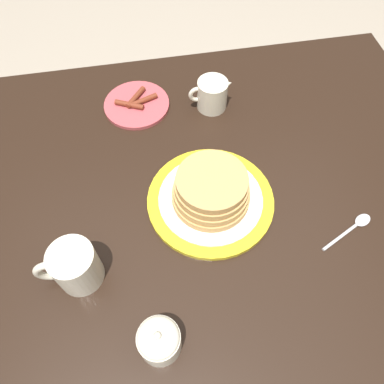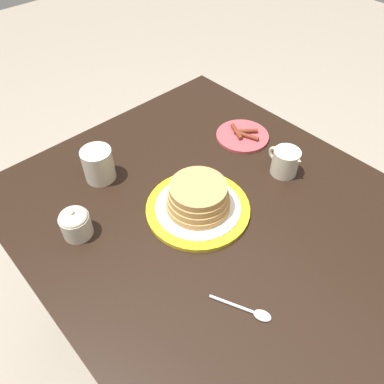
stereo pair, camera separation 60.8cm
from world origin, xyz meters
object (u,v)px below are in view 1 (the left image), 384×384
(side_plate_bacon, at_px, (137,104))
(sugar_bowl, at_px, (159,340))
(spoon, at_px, (355,226))
(coffee_mug, at_px, (74,266))
(creamer_pitcher, at_px, (212,94))
(pancake_plate, at_px, (211,193))

(side_plate_bacon, relative_size, sugar_bowl, 1.98)
(sugar_bowl, distance_m, spoon, 0.48)
(coffee_mug, xyz_separation_m, sugar_bowl, (-0.14, 0.16, -0.01))
(side_plate_bacon, bearing_deg, spoon, 133.62)
(creamer_pitcher, height_order, sugar_bowl, creamer_pitcher)
(pancake_plate, bearing_deg, creamer_pitcher, -102.63)
(pancake_plate, xyz_separation_m, side_plate_bacon, (0.13, -0.33, -0.03))
(pancake_plate, relative_size, coffee_mug, 2.29)
(coffee_mug, height_order, spoon, coffee_mug)
(pancake_plate, xyz_separation_m, spoon, (-0.30, 0.12, -0.03))
(sugar_bowl, bearing_deg, coffee_mug, -48.47)
(pancake_plate, distance_m, spoon, 0.32)
(coffee_mug, relative_size, creamer_pitcher, 1.07)
(side_plate_bacon, height_order, sugar_bowl, sugar_bowl)
(creamer_pitcher, relative_size, sugar_bowl, 1.32)
(sugar_bowl, bearing_deg, spoon, -159.94)
(coffee_mug, xyz_separation_m, spoon, (-0.59, -0.00, -0.05))
(sugar_bowl, bearing_deg, pancake_plate, -118.34)
(pancake_plate, bearing_deg, coffee_mug, 22.75)
(spoon, bearing_deg, pancake_plate, -21.99)
(side_plate_bacon, bearing_deg, pancake_plate, 111.92)
(coffee_mug, bearing_deg, sugar_bowl, 131.53)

